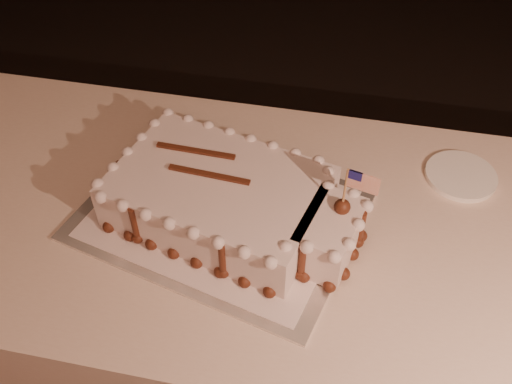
% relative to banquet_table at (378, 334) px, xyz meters
% --- Properties ---
extents(banquet_table, '(2.40, 0.80, 0.75)m').
position_rel_banquet_table_xyz_m(banquet_table, '(0.00, 0.00, 0.00)').
color(banquet_table, beige).
rests_on(banquet_table, ground).
extents(cake_board, '(0.67, 0.56, 0.01)m').
position_rel_banquet_table_xyz_m(cake_board, '(-0.40, -0.01, 0.38)').
color(cake_board, silver).
rests_on(cake_board, banquet_table).
extents(doily, '(0.60, 0.51, 0.00)m').
position_rel_banquet_table_xyz_m(doily, '(-0.40, -0.01, 0.38)').
color(doily, silver).
rests_on(doily, cake_board).
extents(sheet_cake, '(0.57, 0.40, 0.22)m').
position_rel_banquet_table_xyz_m(sheet_cake, '(-0.37, -0.01, 0.44)').
color(sheet_cake, silver).
rests_on(sheet_cake, doily).
extents(side_plate, '(0.16, 0.16, 0.01)m').
position_rel_banquet_table_xyz_m(side_plate, '(0.12, 0.22, 0.38)').
color(side_plate, white).
rests_on(side_plate, banquet_table).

